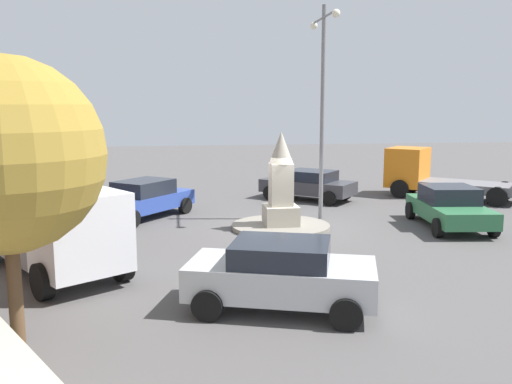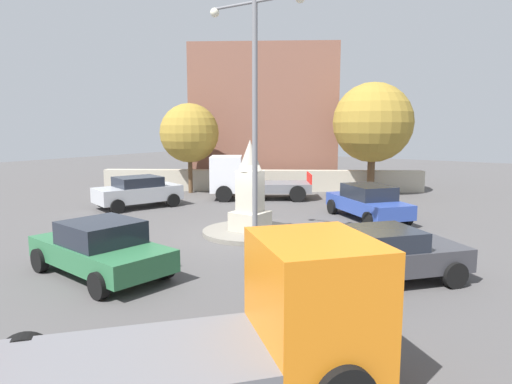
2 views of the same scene
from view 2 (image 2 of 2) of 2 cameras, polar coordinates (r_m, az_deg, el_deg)
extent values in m
plane|color=#4F4C4C|center=(16.47, -0.74, -5.27)|extent=(80.00, 80.00, 0.00)
cylinder|color=gray|center=(16.45, -0.74, -5.01)|extent=(3.42, 3.42, 0.16)
cube|color=#B2AA99|center=(16.36, -0.74, -3.61)|extent=(1.15, 1.15, 0.67)
cube|color=#B2AA99|center=(16.17, -0.75, 0.09)|extent=(0.76, 0.76, 1.46)
cone|color=#B2AA99|center=(16.04, -0.76, 4.62)|extent=(0.83, 0.83, 1.10)
cylinder|color=slate|center=(13.70, -0.14, 8.47)|extent=(0.16, 0.16, 7.81)
cylinder|color=slate|center=(14.55, -2.75, 22.27)|extent=(1.47, 0.08, 0.08)
sphere|color=#F2EACC|center=(14.96, -5.18, 21.46)|extent=(0.28, 0.28, 0.28)
cube|color=#2D479E|center=(19.42, 13.76, -1.59)|extent=(4.40, 4.00, 0.57)
cube|color=#1E232D|center=(19.28, 13.91, 0.03)|extent=(2.57, 2.49, 0.56)
cylinder|color=black|center=(20.37, 9.53, -1.83)|extent=(0.64, 0.57, 0.64)
cylinder|color=black|center=(21.17, 13.57, -1.56)|extent=(0.64, 0.57, 0.64)
cylinder|color=black|center=(17.78, 13.91, -3.44)|extent=(0.64, 0.57, 0.64)
cylinder|color=black|center=(18.69, 18.30, -3.05)|extent=(0.64, 0.57, 0.64)
cube|color=#B7BABF|center=(22.33, -14.55, -0.19)|extent=(2.94, 4.27, 0.69)
cube|color=#1E232D|center=(22.26, -14.58, 1.28)|extent=(2.19, 2.41, 0.46)
cylinder|color=black|center=(21.06, -16.96, -1.74)|extent=(0.41, 0.68, 0.64)
cylinder|color=black|center=(22.73, -18.57, -1.10)|extent=(0.41, 0.68, 0.64)
cylinder|color=black|center=(22.15, -10.35, -1.03)|extent=(0.41, 0.68, 0.64)
cylinder|color=black|center=(23.74, -12.34, -0.46)|extent=(0.41, 0.68, 0.64)
cube|color=#38383D|center=(11.85, 15.49, -7.97)|extent=(4.01, 4.29, 0.58)
cube|color=#1E232D|center=(11.63, 14.82, -5.62)|extent=(2.51, 2.56, 0.46)
cylinder|color=black|center=(13.40, 18.90, -7.52)|extent=(0.58, 0.63, 0.64)
cylinder|color=black|center=(12.08, 23.60, -9.50)|extent=(0.58, 0.63, 0.64)
cylinder|color=black|center=(12.02, 7.25, -8.93)|extent=(0.58, 0.63, 0.64)
cylinder|color=black|center=(10.54, 10.98, -11.54)|extent=(0.58, 0.63, 0.64)
cube|color=#2D6B42|center=(12.59, -18.92, -7.23)|extent=(4.41, 2.34, 0.55)
cube|color=#1E232D|center=(12.36, -18.81, -4.79)|extent=(1.94, 1.89, 0.58)
cylinder|color=black|center=(11.97, -11.38, -9.12)|extent=(0.66, 0.30, 0.64)
cylinder|color=black|center=(11.00, -19.10, -10.99)|extent=(0.66, 0.30, 0.64)
cylinder|color=black|center=(14.34, -18.68, -6.47)|extent=(0.66, 0.30, 0.64)
cylinder|color=black|center=(13.54, -25.45, -7.72)|extent=(0.66, 0.30, 0.64)
cube|color=silver|center=(24.08, -3.74, 2.30)|extent=(2.42, 2.52, 1.85)
cube|color=slate|center=(24.15, 2.46, 0.65)|extent=(4.09, 3.65, 0.45)
cube|color=red|center=(24.24, 6.68, 1.77)|extent=(1.10, 1.59, 0.50)
cylinder|color=black|center=(23.24, -4.04, -0.23)|extent=(0.85, 0.70, 0.84)
cylinder|color=black|center=(25.17, -3.74, 0.44)|extent=(0.85, 0.70, 0.84)
cylinder|color=black|center=(23.29, 5.22, -0.22)|extent=(0.85, 0.70, 0.84)
cylinder|color=black|center=(25.22, 4.81, 0.44)|extent=(0.85, 0.70, 0.84)
cube|color=orange|center=(6.95, 7.37, -13.15)|extent=(2.59, 2.55, 1.84)
cube|color=slate|center=(6.80, -17.68, -20.75)|extent=(4.22, 4.45, 0.39)
cylinder|color=black|center=(8.17, 4.51, -16.73)|extent=(0.76, 0.82, 0.84)
cylinder|color=black|center=(7.93, -26.99, -18.46)|extent=(0.76, 0.82, 0.84)
cube|color=#B2AA99|center=(27.15, 0.73, 1.46)|extent=(16.58, 10.34, 1.24)
cube|color=brown|center=(31.51, 1.06, 9.42)|extent=(11.15, 10.05, 8.93)
cylinder|color=brown|center=(26.57, -8.22, 2.34)|extent=(0.25, 0.25, 2.27)
sphere|color=olive|center=(26.44, -8.32, 7.32)|extent=(3.36, 3.36, 3.36)
cylinder|color=brown|center=(26.58, 14.19, 2.40)|extent=(0.41, 0.41, 2.48)
sphere|color=olive|center=(26.45, 14.41, 8.43)|extent=(4.43, 4.43, 4.43)
camera|label=1|loc=(32.20, -24.97, 8.30)|focal=38.53mm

